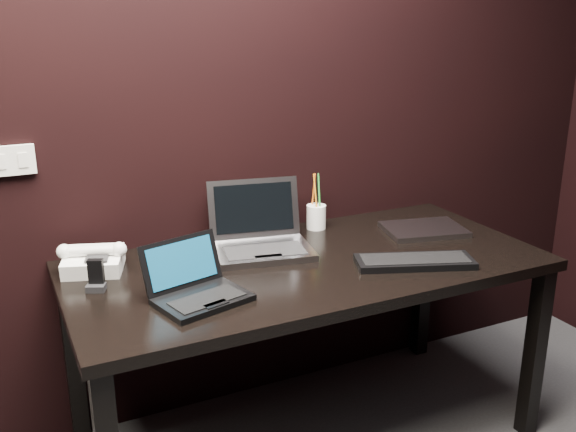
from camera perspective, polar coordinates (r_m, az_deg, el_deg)
name	(u,v)px	position (r m, az deg, el deg)	size (l,w,h in m)	color
wall_back	(187,96)	(2.42, -8.97, 10.51)	(4.00, 4.00, 0.00)	black
wall_switch	(12,160)	(2.34, -23.36, 4.55)	(0.15, 0.02, 0.10)	silver
desk	(308,281)	(2.34, 1.78, -5.78)	(1.70, 0.80, 0.74)	black
netbook	(197,288)	(2.02, -8.11, -6.39)	(0.32, 0.30, 0.17)	black
silver_laptop	(261,239)	(2.39, -2.46, -2.04)	(0.41, 0.38, 0.24)	gray
ext_keyboard	(415,261)	(2.31, 11.19, -3.98)	(0.44, 0.28, 0.03)	black
closed_laptop	(424,229)	(2.66, 11.98, -1.17)	(0.36, 0.29, 0.02)	#9C9CA1
desk_phone	(93,260)	(2.30, -16.92, -3.77)	(0.24, 0.23, 0.12)	white
mobile_phone	(96,279)	(2.15, -16.69, -5.35)	(0.07, 0.07, 0.10)	black
pen_cup	(316,216)	(2.64, 2.52, 0.02)	(0.11, 0.11, 0.23)	white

